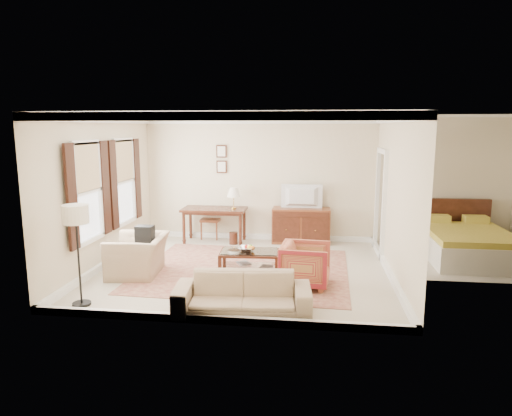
% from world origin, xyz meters
% --- Properties ---
extents(room_shell, '(5.51, 5.01, 2.91)m').
position_xyz_m(room_shell, '(0.00, 0.00, 2.47)').
color(room_shell, beige).
rests_on(room_shell, ground).
extents(annex_bedroom, '(3.00, 2.70, 2.90)m').
position_xyz_m(annex_bedroom, '(4.49, 1.15, 0.34)').
color(annex_bedroom, beige).
rests_on(annex_bedroom, ground).
extents(window_front, '(0.12, 1.56, 1.80)m').
position_xyz_m(window_front, '(-2.70, -0.70, 1.55)').
color(window_front, '#CCB284').
rests_on(window_front, room_shell).
extents(window_rear, '(0.12, 1.56, 1.80)m').
position_xyz_m(window_rear, '(-2.70, 0.90, 1.55)').
color(window_rear, '#CCB284').
rests_on(window_rear, room_shell).
extents(doorway, '(0.10, 1.12, 2.25)m').
position_xyz_m(doorway, '(2.71, 1.50, 1.08)').
color(doorway, white).
rests_on(doorway, room_shell).
extents(rug, '(4.00, 3.46, 0.01)m').
position_xyz_m(rug, '(0.01, -0.03, 0.01)').
color(rug, maroon).
rests_on(rug, room_shell).
extents(writing_desk, '(1.49, 0.74, 0.81)m').
position_xyz_m(writing_desk, '(-1.01, 2.03, 0.70)').
color(writing_desk, '#4B2315').
rests_on(writing_desk, room_shell).
extents(desk_chair, '(0.46, 0.46, 1.05)m').
position_xyz_m(desk_chair, '(-1.18, 2.38, 0.53)').
color(desk_chair, brown).
rests_on(desk_chair, room_shell).
extents(desk_lamp, '(0.32, 0.32, 0.50)m').
position_xyz_m(desk_lamp, '(-0.55, 2.03, 1.06)').
color(desk_lamp, silver).
rests_on(desk_lamp, writing_desk).
extents(framed_prints, '(0.25, 0.04, 0.68)m').
position_xyz_m(framed_prints, '(-0.91, 2.47, 1.94)').
color(framed_prints, '#4B2315').
rests_on(framed_prints, room_shell).
extents(sideboard, '(1.34, 0.52, 0.83)m').
position_xyz_m(sideboard, '(1.02, 2.21, 0.41)').
color(sideboard, brown).
rests_on(sideboard, room_shell).
extents(tv, '(0.91, 0.52, 0.12)m').
position_xyz_m(tv, '(1.02, 2.19, 1.28)').
color(tv, black).
rests_on(tv, sideboard).
extents(coffee_table, '(1.11, 0.69, 0.46)m').
position_xyz_m(coffee_table, '(0.15, -0.28, 0.35)').
color(coffee_table, '#4B2315').
rests_on(coffee_table, room_shell).
extents(fruit_bowl, '(0.42, 0.42, 0.10)m').
position_xyz_m(fruit_bowl, '(0.09, -0.29, 0.51)').
color(fruit_bowl, silver).
rests_on(fruit_bowl, coffee_table).
extents(book_a, '(0.26, 0.18, 0.38)m').
position_xyz_m(book_a, '(-0.06, -0.22, 0.18)').
color(book_a, brown).
rests_on(book_a, coffee_table).
extents(book_b, '(0.28, 0.08, 0.38)m').
position_xyz_m(book_b, '(0.36, -0.33, 0.17)').
color(book_b, brown).
rests_on(book_b, coffee_table).
extents(striped_armchair, '(0.82, 0.87, 0.83)m').
position_xyz_m(striped_armchair, '(1.18, -0.77, 0.41)').
color(striped_armchair, maroon).
rests_on(striped_armchair, room_shell).
extents(club_armchair, '(0.82, 1.17, 0.97)m').
position_xyz_m(club_armchair, '(-1.89, -0.52, 0.49)').
color(club_armchair, tan).
rests_on(club_armchair, room_shell).
extents(backpack, '(0.33, 0.38, 0.40)m').
position_xyz_m(backpack, '(-1.77, -0.44, 0.74)').
color(backpack, black).
rests_on(backpack, club_armchair).
extents(sofa, '(2.02, 0.75, 0.77)m').
position_xyz_m(sofa, '(0.30, -2.05, 0.39)').
color(sofa, tan).
rests_on(sofa, room_shell).
extents(floor_lamp, '(0.38, 0.38, 1.56)m').
position_xyz_m(floor_lamp, '(-2.20, -2.06, 1.31)').
color(floor_lamp, black).
rests_on(floor_lamp, room_shell).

